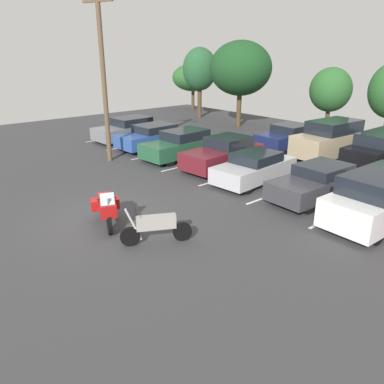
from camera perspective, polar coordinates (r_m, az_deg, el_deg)
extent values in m
cube|color=#38383A|center=(13.79, -12.86, -4.23)|extent=(44.00, 44.00, 0.10)
cylinder|color=black|center=(12.53, -12.34, -4.86)|extent=(0.66, 0.36, 0.67)
cylinder|color=black|center=(13.95, -13.07, -2.23)|extent=(0.66, 0.36, 0.67)
cube|color=#A51414|center=(13.08, -12.87, -1.80)|extent=(1.25, 0.85, 0.47)
cylinder|color=#B2B2B7|center=(12.47, -12.55, -2.89)|extent=(0.50, 0.26, 1.14)
cylinder|color=black|center=(12.39, -12.73, -0.98)|extent=(0.27, 0.59, 0.04)
cube|color=#A51414|center=(12.43, -12.55, -2.73)|extent=(0.60, 0.64, 0.43)
cube|color=#B2C1CC|center=(12.23, -12.67, -1.05)|extent=(0.32, 0.47, 0.39)
cube|color=#A51414|center=(13.48, -11.48, -1.55)|extent=(0.50, 0.39, 0.36)
cube|color=#A51414|center=(13.43, -14.50, -1.89)|extent=(0.50, 0.39, 0.36)
cylinder|color=black|center=(11.71, -9.34, -6.67)|extent=(0.39, 0.59, 0.61)
cylinder|color=black|center=(11.87, -1.47, -5.99)|extent=(0.39, 0.59, 0.61)
cube|color=gray|center=(11.59, -5.44, -4.56)|extent=(0.77, 1.18, 0.45)
cylinder|color=#B2B2B7|center=(11.54, -8.85, -4.87)|extent=(0.29, 0.47, 1.08)
cylinder|color=black|center=(11.38, -8.56, -2.97)|extent=(0.56, 0.32, 0.04)
cube|color=silver|center=(27.00, -11.14, 8.14)|extent=(0.12, 4.84, 0.01)
cube|color=silver|center=(24.64, -7.85, 7.16)|extent=(0.12, 4.84, 0.01)
cube|color=silver|center=(22.38, -3.90, 5.95)|extent=(0.12, 4.84, 0.01)
cube|color=silver|center=(20.25, 0.89, 4.45)|extent=(0.12, 4.84, 0.01)
cube|color=silver|center=(18.32, 6.71, 2.56)|extent=(0.12, 4.84, 0.01)
cube|color=silver|center=(16.64, 13.77, 0.24)|extent=(0.12, 4.84, 0.01)
cube|color=silver|center=(15.31, 22.24, -2.55)|extent=(0.12, 4.84, 0.01)
cube|color=slate|center=(25.80, -9.72, 9.02)|extent=(2.15, 4.57, 0.77)
cube|color=black|center=(25.89, -9.11, 10.54)|extent=(1.88, 2.38, 0.51)
cylinder|color=black|center=(24.37, -11.56, 7.59)|extent=(0.25, 0.68, 0.67)
cylinder|color=black|center=(25.76, -13.55, 8.12)|extent=(0.25, 0.68, 0.67)
cylinder|color=black|center=(26.06, -5.86, 8.72)|extent=(0.25, 0.68, 0.67)
cylinder|color=black|center=(27.36, -8.02, 9.19)|extent=(0.25, 0.68, 0.67)
cube|color=#2D519E|center=(23.42, -6.03, 8.07)|extent=(2.14, 4.43, 0.75)
cube|color=black|center=(23.43, -5.67, 9.58)|extent=(1.88, 2.32, 0.45)
cylinder|color=black|center=(21.97, -7.76, 6.50)|extent=(0.25, 0.72, 0.72)
cylinder|color=black|center=(23.32, -10.18, 7.18)|extent=(0.25, 0.72, 0.72)
cylinder|color=black|center=(23.75, -1.91, 7.72)|extent=(0.25, 0.72, 0.72)
cylinder|color=black|center=(25.00, -4.47, 8.32)|extent=(0.25, 0.72, 0.72)
cube|color=#235638|center=(21.16, -1.46, 6.87)|extent=(2.15, 4.92, 0.79)
cube|color=black|center=(21.15, -1.07, 8.68)|extent=(1.84, 2.43, 0.51)
cylinder|color=black|center=(19.60, -3.42, 4.91)|extent=(0.26, 0.71, 0.70)
cylinder|color=black|center=(20.79, -6.29, 5.74)|extent=(0.26, 0.71, 0.70)
cylinder|color=black|center=(21.80, 3.16, 6.52)|extent=(0.26, 0.71, 0.70)
cylinder|color=black|center=(22.88, 0.23, 7.22)|extent=(0.26, 0.71, 0.70)
cube|color=maroon|center=(19.14, 4.64, 5.42)|extent=(2.22, 4.60, 0.84)
cube|color=black|center=(19.29, 5.50, 7.58)|extent=(1.87, 2.09, 0.52)
cylinder|color=black|center=(17.62, 3.37, 3.10)|extent=(0.27, 0.70, 0.69)
cylinder|color=black|center=(18.68, -0.32, 4.15)|extent=(0.27, 0.70, 0.69)
cylinder|color=black|center=(19.90, 9.25, 4.91)|extent=(0.27, 0.70, 0.69)
cylinder|color=black|center=(20.85, 5.66, 5.79)|extent=(0.27, 0.70, 0.69)
cube|color=#B7B7BC|center=(17.32, 9.37, 3.31)|extent=(2.07, 4.35, 0.73)
cube|color=black|center=(17.23, 9.66, 5.20)|extent=(1.77, 2.11, 0.43)
cylinder|color=black|center=(15.87, 8.40, 0.79)|extent=(0.26, 0.63, 0.62)
cylinder|color=black|center=(16.76, 4.32, 2.03)|extent=(0.26, 0.63, 0.62)
cylinder|color=black|center=(18.15, 13.96, 2.92)|extent=(0.26, 0.63, 0.62)
cylinder|color=black|center=(18.93, 10.11, 3.94)|extent=(0.26, 0.63, 0.62)
cube|color=#38383D|center=(15.94, 18.42, 1.10)|extent=(1.97, 4.60, 0.72)
cube|color=black|center=(16.00, 19.22, 3.23)|extent=(1.71, 2.10, 0.43)
cylinder|color=black|center=(14.42, 17.25, -1.77)|extent=(0.25, 0.73, 0.72)
cylinder|color=black|center=(15.25, 12.73, -0.12)|extent=(0.25, 0.73, 0.72)
cylinder|color=black|center=(16.92, 23.36, 0.71)|extent=(0.25, 0.73, 0.72)
cylinder|color=black|center=(17.63, 19.20, 2.03)|extent=(0.25, 0.73, 0.72)
cube|color=white|center=(14.42, 26.27, -1.63)|extent=(2.04, 4.61, 0.97)
cube|color=black|center=(14.26, 26.94, 1.43)|extent=(1.84, 3.22, 0.62)
cylinder|color=black|center=(12.94, 26.13, -5.85)|extent=(0.24, 0.63, 0.62)
cylinder|color=black|center=(13.61, 20.08, -3.68)|extent=(0.24, 0.63, 0.62)
cylinder|color=black|center=(16.19, 25.96, -0.72)|extent=(0.24, 0.63, 0.62)
cube|color=navy|center=(24.17, 14.49, 7.89)|extent=(2.06, 4.54, 0.74)
cube|color=black|center=(24.17, 14.82, 9.31)|extent=(1.83, 2.04, 0.45)
cylinder|color=black|center=(22.55, 13.73, 6.42)|extent=(0.24, 0.69, 0.69)
cylinder|color=black|center=(23.57, 10.55, 7.26)|extent=(0.24, 0.69, 0.69)
cylinder|color=black|center=(24.98, 18.11, 7.33)|extent=(0.24, 0.69, 0.69)
cylinder|color=black|center=(25.91, 15.06, 8.08)|extent=(0.24, 0.69, 0.69)
cube|color=tan|center=(22.42, 19.94, 6.90)|extent=(2.24, 4.67, 1.14)
cube|color=black|center=(22.51, 20.70, 9.23)|extent=(1.98, 3.10, 0.68)
cylinder|color=black|center=(20.81, 19.28, 4.74)|extent=(0.27, 0.73, 0.72)
cylinder|color=black|center=(21.76, 15.67, 5.78)|extent=(0.27, 0.73, 0.72)
cylinder|color=black|center=(23.38, 23.66, 5.81)|extent=(0.27, 0.73, 0.72)
cylinder|color=black|center=(24.23, 20.26, 6.73)|extent=(0.27, 0.73, 0.72)
cube|color=black|center=(21.17, 26.38, 5.09)|extent=(1.83, 4.61, 1.08)
cube|color=black|center=(21.25, 27.05, 7.32)|extent=(1.68, 3.07, 0.56)
cylinder|color=black|center=(19.58, 26.35, 2.66)|extent=(0.22, 0.63, 0.63)
cylinder|color=black|center=(20.21, 22.35, 3.77)|extent=(0.22, 0.63, 0.63)
cylinder|color=black|center=(22.97, 26.08, 5.09)|extent=(0.22, 0.63, 0.63)
cylinder|color=brown|center=(20.48, -13.18, 16.13)|extent=(0.24, 0.24, 8.45)
cube|color=brown|center=(20.55, -14.08, 26.23)|extent=(1.72, 0.78, 0.12)
cylinder|color=#4C3823|center=(30.54, 7.07, 12.02)|extent=(0.37, 0.37, 2.37)
ellipsoid|color=#19421E|center=(30.25, 7.35, 18.04)|extent=(4.70, 4.70, 4.04)
cylinder|color=#4C3823|center=(34.67, 1.15, 13.13)|extent=(0.38, 0.38, 2.34)
ellipsoid|color=#23512D|center=(34.42, 1.18, 18.07)|extent=(2.96, 2.96, 3.63)
cylinder|color=#4C3823|center=(39.82, 0.15, 13.69)|extent=(0.31, 0.31, 1.80)
ellipsoid|color=#285B28|center=(39.62, 0.15, 16.92)|extent=(4.15, 4.15, 2.69)
cylinder|color=#4C3823|center=(29.54, 19.66, 9.89)|extent=(0.30, 0.30, 1.53)
ellipsoid|color=#285B28|center=(29.25, 20.20, 14.30)|extent=(2.91, 2.91, 3.06)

